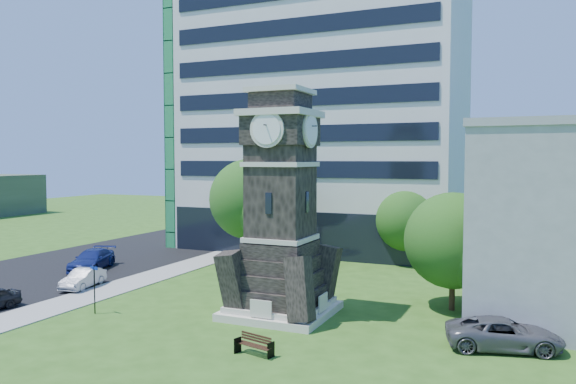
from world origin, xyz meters
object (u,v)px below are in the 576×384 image
at_px(clock_tower, 281,218).
at_px(car_street_north, 92,260).
at_px(car_east_lot, 504,334).
at_px(street_sign, 94,283).
at_px(park_bench, 255,344).
at_px(car_street_mid, 83,278).

bearing_deg(clock_tower, car_street_north, 163.59).
bearing_deg(car_east_lot, street_sign, 83.62).
bearing_deg(park_bench, street_sign, -177.02).
height_order(car_street_north, car_east_lot, car_street_north).
relative_size(car_east_lot, street_sign, 1.86).
relative_size(car_east_lot, park_bench, 2.93).
bearing_deg(car_street_north, street_sign, -65.40).
height_order(park_bench, street_sign, street_sign).
height_order(car_east_lot, street_sign, street_sign).
bearing_deg(park_bench, car_east_lot, 41.84).
distance_m(car_street_north, park_bench, 23.12).
distance_m(clock_tower, car_street_north, 19.69).
height_order(clock_tower, street_sign, clock_tower).
bearing_deg(car_street_mid, park_bench, -35.08).
height_order(car_east_lot, park_bench, car_east_lot).
relative_size(park_bench, street_sign, 0.64).
height_order(car_street_mid, car_street_north, car_street_north).
bearing_deg(car_street_north, clock_tower, -35.46).
height_order(car_street_mid, park_bench, car_street_mid).
xyz_separation_m(car_street_mid, park_bench, (16.12, -6.71, -0.16)).
distance_m(car_east_lot, park_bench, 11.10).
height_order(car_street_north, street_sign, street_sign).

